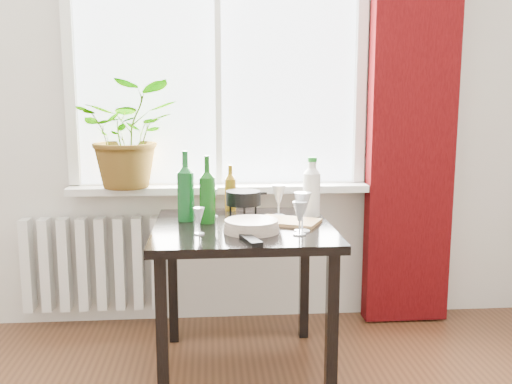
{
  "coord_description": "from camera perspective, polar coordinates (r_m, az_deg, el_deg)",
  "views": [
    {
      "loc": [
        -0.05,
        -1.12,
        1.35
      ],
      "look_at": [
        0.16,
        1.55,
        0.9
      ],
      "focal_mm": 40.0,
      "sensor_mm": 36.0,
      "label": 1
    }
  ],
  "objects": [
    {
      "name": "windowsill",
      "position": [
        3.32,
        -3.67,
        0.37
      ],
      "size": [
        1.72,
        0.2,
        0.04
      ],
      "color": "silver",
      "rests_on": "ground"
    },
    {
      "name": "wineglass_back_left",
      "position": [
        2.93,
        -4.43,
        -1.06
      ],
      "size": [
        0.08,
        0.08,
        0.15
      ],
      "primitive_type": null,
      "rotation": [
        0.0,
        0.0,
        -0.39
      ],
      "color": "silver",
      "rests_on": "table"
    },
    {
      "name": "cutting_board",
      "position": [
        2.8,
        3.21,
        -2.95
      ],
      "size": [
        0.35,
        0.3,
        0.02
      ],
      "primitive_type": "cube",
      "rotation": [
        0.0,
        0.0,
        -0.46
      ],
      "color": "#B0854F",
      "rests_on": "table"
    },
    {
      "name": "cleaning_bottle",
      "position": [
        2.95,
        5.59,
        0.6
      ],
      "size": [
        0.1,
        0.1,
        0.31
      ],
      "primitive_type": null,
      "rotation": [
        0.0,
        0.0,
        0.19
      ],
      "color": "silver",
      "rests_on": "table"
    },
    {
      "name": "radiator",
      "position": [
        3.51,
        -16.02,
        -6.91
      ],
      "size": [
        0.8,
        0.1,
        0.55
      ],
      "color": "silver",
      "rests_on": "ground"
    },
    {
      "name": "wineglass_front_left",
      "position": [
        2.57,
        -5.72,
        -2.89
      ],
      "size": [
        0.07,
        0.07,
        0.12
      ],
      "primitive_type": null,
      "rotation": [
        0.0,
        0.0,
        -0.35
      ],
      "color": "silver",
      "rests_on": "table"
    },
    {
      "name": "wine_bottle_left",
      "position": [
        2.84,
        -7.05,
        0.68
      ],
      "size": [
        0.1,
        0.1,
        0.36
      ],
      "primitive_type": null,
      "rotation": [
        0.0,
        0.0,
        0.19
      ],
      "color": "#0E491A",
      "rests_on": "table"
    },
    {
      "name": "wineglass_far_right",
      "position": [
        2.55,
        4.39,
        -2.61
      ],
      "size": [
        0.08,
        0.08,
        0.15
      ],
      "primitive_type": null,
      "rotation": [
        0.0,
        0.0,
        -0.2
      ],
      "color": "#B3BAC1",
      "rests_on": "table"
    },
    {
      "name": "bottle_amber",
      "position": [
        3.08,
        -2.58,
        0.45
      ],
      "size": [
        0.07,
        0.07,
        0.25
      ],
      "primitive_type": null,
      "rotation": [
        0.0,
        0.0,
        0.17
      ],
      "color": "brown",
      "rests_on": "table"
    },
    {
      "name": "potted_plant",
      "position": [
        3.26,
        -12.55,
        5.67
      ],
      "size": [
        0.57,
        0.5,
        0.6
      ],
      "primitive_type": "imported",
      "rotation": [
        0.0,
        0.0,
        0.06
      ],
      "color": "#356C1C",
      "rests_on": "windowsill"
    },
    {
      "name": "plate_stack",
      "position": [
        2.61,
        -0.46,
        -3.41
      ],
      "size": [
        0.31,
        0.31,
        0.06
      ],
      "primitive_type": "cylinder",
      "rotation": [
        0.0,
        0.0,
        -0.23
      ],
      "color": "#C4B2A2",
      "rests_on": "table"
    },
    {
      "name": "tv_remote",
      "position": [
        2.43,
        -0.53,
        -4.83
      ],
      "size": [
        0.09,
        0.18,
        0.02
      ],
      "primitive_type": "cube",
      "rotation": [
        0.0,
        0.0,
        0.27
      ],
      "color": "black",
      "rests_on": "table"
    },
    {
      "name": "wine_bottle_right",
      "position": [
        2.78,
        -4.89,
        0.3
      ],
      "size": [
        0.08,
        0.08,
        0.34
      ],
      "primitive_type": null,
      "rotation": [
        0.0,
        0.0,
        0.05
      ],
      "color": "#0D450D",
      "rests_on": "table"
    },
    {
      "name": "curtain",
      "position": [
        3.45,
        15.39,
        8.27
      ],
      "size": [
        0.5,
        0.12,
        2.56
      ],
      "color": "#350406",
      "rests_on": "ground"
    },
    {
      "name": "window",
      "position": [
        3.35,
        -3.84,
        13.75
      ],
      "size": [
        1.72,
        0.08,
        1.62
      ],
      "color": "white",
      "rests_on": "ground"
    },
    {
      "name": "fondue_pot",
      "position": [
        2.91,
        -1.26,
        -1.23
      ],
      "size": [
        0.24,
        0.22,
        0.14
      ],
      "primitive_type": null,
      "rotation": [
        0.0,
        0.0,
        -0.24
      ],
      "color": "black",
      "rests_on": "table"
    },
    {
      "name": "wineglass_front_right",
      "position": [
        2.61,
        4.66,
        -1.97
      ],
      "size": [
        0.09,
        0.09,
        0.19
      ],
      "primitive_type": null,
      "rotation": [
        0.0,
        0.0,
        -0.15
      ],
      "color": "silver",
      "rests_on": "table"
    },
    {
      "name": "wineglass_back_center",
      "position": [
        2.94,
        2.28,
        -0.83
      ],
      "size": [
        0.08,
        0.08,
        0.17
      ],
      "primitive_type": null,
      "rotation": [
        0.0,
        0.0,
        -0.21
      ],
      "color": "silver",
      "rests_on": "table"
    },
    {
      "name": "table",
      "position": [
        2.77,
        -1.33,
        -5.2
      ],
      "size": [
        0.85,
        0.85,
        0.74
      ],
      "color": "black",
      "rests_on": "ground"
    }
  ]
}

